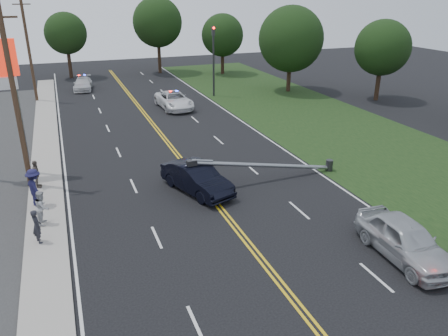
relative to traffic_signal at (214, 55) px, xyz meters
name	(u,v)px	position (x,y,z in m)	size (l,w,h in m)	color
ground	(269,269)	(-8.30, -30.00, -4.21)	(120.00, 120.00, 0.00)	black
sidewalk	(46,198)	(-16.70, -20.00, -4.15)	(1.80, 70.00, 0.12)	#A09A91
grass_verge	(378,150)	(5.20, -20.00, -4.20)	(12.00, 80.00, 0.01)	black
centerline_yellow	(195,177)	(-8.30, -20.00, -4.19)	(0.36, 80.00, 0.00)	gold
traffic_signal	(214,55)	(0.00, 0.00, 0.00)	(0.28, 0.41, 7.05)	#2D2D30
fallen_streetlight	(273,165)	(-4.11, -22.00, -3.29)	(9.36, 0.44, 1.91)	#2D2D30
utility_pole_mid	(15,99)	(-17.50, -18.00, 0.88)	(1.60, 0.28, 10.00)	#382619
utility_pole_far	(29,50)	(-17.50, 4.00, 0.88)	(1.60, 0.28, 10.00)	#382619
tree_6	(66,33)	(-13.61, 16.04, 1.26)	(5.06, 5.06, 8.01)	black
tree_7	(157,22)	(-2.18, 15.64, 2.31)	(6.36, 6.36, 9.71)	black
tree_8	(222,35)	(5.49, 12.00, 0.76)	(5.43, 5.43, 7.69)	black
tree_9	(291,39)	(8.49, -0.73, 1.37)	(6.91, 6.91, 9.04)	black
tree_13	(383,48)	(14.87, -7.60, 0.98)	(5.39, 5.39, 7.89)	black
crashed_sedan	(197,178)	(-8.80, -21.98, -3.41)	(1.69, 4.84, 1.60)	black
waiting_sedan	(405,240)	(-2.65, -31.22, -3.36)	(1.99, 4.95, 1.69)	#AEB2B7
emergency_a	(174,100)	(-5.26, -3.59, -3.43)	(2.58, 5.60, 1.56)	white
emergency_b	(83,84)	(-12.71, 8.04, -3.53)	(1.88, 4.63, 1.34)	silver
bystander_a	(37,226)	(-16.97, -24.73, -3.30)	(0.57, 0.38, 1.57)	#23232A
bystander_b	(42,207)	(-16.74, -22.98, -3.25)	(0.81, 0.63, 1.68)	#ADAEB2
bystander_c	(35,188)	(-17.09, -20.89, -3.08)	(1.29, 0.74, 2.00)	#1C1A43
bystander_d	(36,174)	(-17.09, -18.51, -3.29)	(0.94, 0.39, 1.60)	#5B5149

